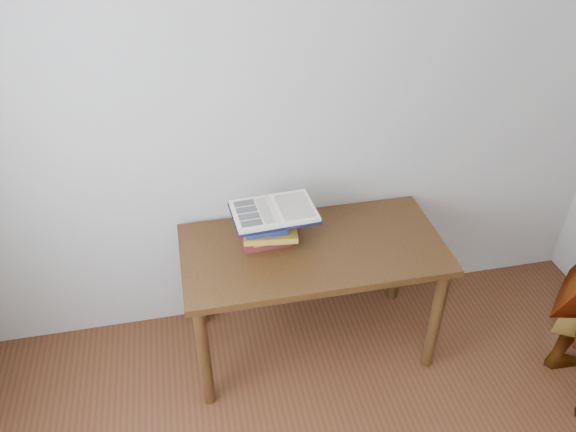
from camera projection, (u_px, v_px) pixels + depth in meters
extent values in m
cube|color=#A9A69F|center=(299.00, 102.00, 2.71)|extent=(3.50, 0.04, 2.60)
cube|color=#462E11|center=(313.00, 249.00, 2.77)|extent=(1.30, 0.65, 0.04)
cylinder|color=#462E11|center=(204.00, 356.00, 2.67)|extent=(0.06, 0.06, 0.66)
cylinder|color=#462E11|center=(436.00, 319.00, 2.86)|extent=(0.06, 0.06, 0.66)
cylinder|color=#462E11|center=(196.00, 283.00, 3.09)|extent=(0.06, 0.06, 0.66)
cylinder|color=#462E11|center=(398.00, 255.00, 3.29)|extent=(0.06, 0.06, 0.66)
cube|color=maroon|center=(266.00, 238.00, 2.79)|extent=(0.25, 0.16, 0.04)
cube|color=#B18628|center=(268.00, 234.00, 2.77)|extent=(0.20, 0.16, 0.03)
cube|color=#B18628|center=(270.00, 231.00, 2.73)|extent=(0.28, 0.22, 0.03)
cube|color=navy|center=(265.00, 225.00, 2.72)|extent=(0.20, 0.16, 0.03)
cube|color=navy|center=(267.00, 219.00, 2.71)|extent=(0.22, 0.16, 0.03)
cube|color=#B18628|center=(267.00, 213.00, 2.70)|extent=(0.24, 0.18, 0.03)
cube|color=black|center=(274.00, 213.00, 2.66)|extent=(0.41, 0.30, 0.01)
cube|color=silver|center=(253.00, 214.00, 2.63)|extent=(0.20, 0.27, 0.02)
cube|color=silver|center=(294.00, 208.00, 2.67)|extent=(0.20, 0.27, 0.02)
cylinder|color=silver|center=(274.00, 211.00, 2.65)|extent=(0.03, 0.26, 0.01)
cube|color=black|center=(244.00, 203.00, 2.68)|extent=(0.10, 0.05, 0.00)
cube|color=black|center=(246.00, 210.00, 2.64)|extent=(0.10, 0.05, 0.00)
cube|color=black|center=(249.00, 216.00, 2.60)|extent=(0.10, 0.05, 0.00)
cube|color=black|center=(252.00, 223.00, 2.55)|extent=(0.10, 0.05, 0.00)
cube|color=beige|center=(265.00, 210.00, 2.63)|extent=(0.06, 0.22, 0.00)
cube|color=beige|center=(295.00, 206.00, 2.67)|extent=(0.16, 0.23, 0.00)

